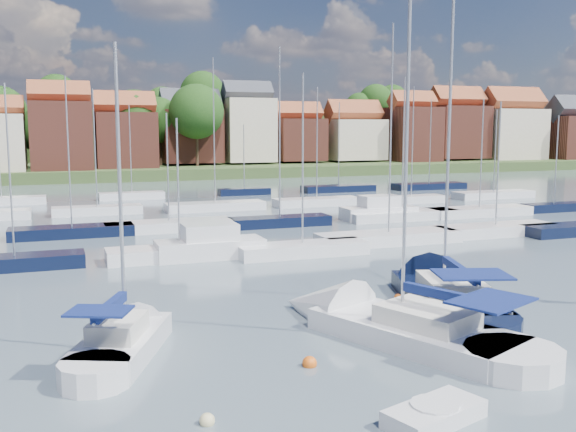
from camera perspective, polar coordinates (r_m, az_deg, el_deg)
name	(u,v)px	position (r m, az deg, el deg)	size (l,w,h in m)	color
ground	(216,215)	(62.72, -6.38, 0.06)	(260.00, 260.00, 0.00)	#485862
sailboat_left	(129,339)	(25.84, -13.97, -10.53)	(5.76, 9.22, 12.38)	silver
sailboat_centre	(378,324)	(27.21, 8.00, -9.48)	(8.40, 13.47, 17.81)	silver
sailboat_navy	(436,290)	(33.18, 13.03, -6.44)	(7.36, 13.85, 18.47)	black
tender	(434,414)	(19.71, 12.89, -16.79)	(3.37, 2.30, 0.66)	silver
buoy_b	(207,424)	(19.42, -7.20, -17.88)	(0.45, 0.45, 0.45)	beige
buoy_c	(310,366)	(23.44, 1.92, -13.19)	(0.53, 0.53, 0.53)	#D85914
buoy_d	(540,353)	(26.43, 21.47, -11.28)	(0.54, 0.54, 0.54)	beige
buoy_e	(398,300)	(32.32, 9.75, -7.37)	(0.42, 0.42, 0.42)	#D85914
marina_field	(250,216)	(58.51, -3.44, -0.03)	(79.62, 41.41, 15.93)	silver
far_shore_town	(130,145)	(154.05, -13.84, 6.17)	(212.46, 90.00, 22.27)	#354924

